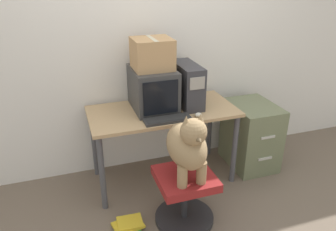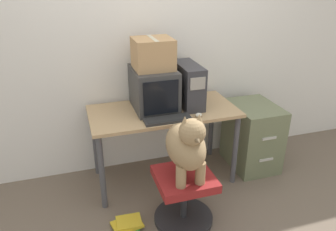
{
  "view_description": "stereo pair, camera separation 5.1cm",
  "coord_description": "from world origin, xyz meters",
  "px_view_note": "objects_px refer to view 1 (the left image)",
  "views": [
    {
      "loc": [
        -0.82,
        -2.29,
        1.93
      ],
      "look_at": [
        -0.04,
        0.04,
        0.81
      ],
      "focal_mm": 35.0,
      "sensor_mm": 36.0,
      "label": 1
    },
    {
      "loc": [
        -0.78,
        -2.3,
        1.93
      ],
      "look_at": [
        -0.04,
        0.04,
        0.81
      ],
      "focal_mm": 35.0,
      "sensor_mm": 36.0,
      "label": 2
    }
  ],
  "objects_px": {
    "pc_tower": "(187,85)",
    "dog": "(188,145)",
    "crt_monitor": "(153,89)",
    "book_stack_floor": "(129,225)",
    "keyboard": "(167,119)",
    "office_chair": "(185,195)",
    "cardboard_box": "(152,54)",
    "filing_cabinet": "(251,135)"
  },
  "relations": [
    {
      "from": "pc_tower",
      "to": "dog",
      "type": "xyz_separation_m",
      "value": [
        -0.27,
        -0.72,
        -0.2
      ]
    },
    {
      "from": "crt_monitor",
      "to": "book_stack_floor",
      "type": "xyz_separation_m",
      "value": [
        -0.41,
        -0.65,
        -0.89
      ]
    },
    {
      "from": "pc_tower",
      "to": "dog",
      "type": "distance_m",
      "value": 0.79
    },
    {
      "from": "crt_monitor",
      "to": "book_stack_floor",
      "type": "bearing_deg",
      "value": -122.24
    },
    {
      "from": "pc_tower",
      "to": "book_stack_floor",
      "type": "bearing_deg",
      "value": -139.21
    },
    {
      "from": "crt_monitor",
      "to": "keyboard",
      "type": "distance_m",
      "value": 0.35
    },
    {
      "from": "office_chair",
      "to": "book_stack_floor",
      "type": "height_order",
      "value": "office_chair"
    },
    {
      "from": "cardboard_box",
      "to": "crt_monitor",
      "type": "bearing_deg",
      "value": -90.0
    },
    {
      "from": "crt_monitor",
      "to": "filing_cabinet",
      "type": "bearing_deg",
      "value": -6.05
    },
    {
      "from": "crt_monitor",
      "to": "pc_tower",
      "type": "height_order",
      "value": "pc_tower"
    },
    {
      "from": "crt_monitor",
      "to": "filing_cabinet",
      "type": "xyz_separation_m",
      "value": [
        1.01,
        -0.11,
        -0.59
      ]
    },
    {
      "from": "filing_cabinet",
      "to": "cardboard_box",
      "type": "xyz_separation_m",
      "value": [
        -1.01,
        0.11,
        0.91
      ]
    },
    {
      "from": "crt_monitor",
      "to": "pc_tower",
      "type": "relative_size",
      "value": 1.05
    },
    {
      "from": "filing_cabinet",
      "to": "pc_tower",
      "type": "bearing_deg",
      "value": 172.39
    },
    {
      "from": "filing_cabinet",
      "to": "book_stack_floor",
      "type": "relative_size",
      "value": 2.58
    },
    {
      "from": "filing_cabinet",
      "to": "cardboard_box",
      "type": "height_order",
      "value": "cardboard_box"
    },
    {
      "from": "cardboard_box",
      "to": "book_stack_floor",
      "type": "relative_size",
      "value": 1.28
    },
    {
      "from": "pc_tower",
      "to": "dog",
      "type": "bearing_deg",
      "value": -110.95
    },
    {
      "from": "keyboard",
      "to": "filing_cabinet",
      "type": "bearing_deg",
      "value": 11.51
    },
    {
      "from": "crt_monitor",
      "to": "pc_tower",
      "type": "bearing_deg",
      "value": -2.73
    },
    {
      "from": "filing_cabinet",
      "to": "book_stack_floor",
      "type": "xyz_separation_m",
      "value": [
        -1.42,
        -0.54,
        -0.31
      ]
    },
    {
      "from": "keyboard",
      "to": "dog",
      "type": "relative_size",
      "value": 0.72
    },
    {
      "from": "cardboard_box",
      "to": "book_stack_floor",
      "type": "bearing_deg",
      "value": -122.08
    },
    {
      "from": "cardboard_box",
      "to": "keyboard",
      "type": "bearing_deg",
      "value": -83.42
    },
    {
      "from": "keyboard",
      "to": "office_chair",
      "type": "height_order",
      "value": "keyboard"
    },
    {
      "from": "dog",
      "to": "filing_cabinet",
      "type": "height_order",
      "value": "dog"
    },
    {
      "from": "dog",
      "to": "cardboard_box",
      "type": "xyz_separation_m",
      "value": [
        -0.05,
        0.74,
        0.51
      ]
    },
    {
      "from": "dog",
      "to": "book_stack_floor",
      "type": "bearing_deg",
      "value": 169.78
    },
    {
      "from": "crt_monitor",
      "to": "pc_tower",
      "type": "distance_m",
      "value": 0.33
    },
    {
      "from": "crt_monitor",
      "to": "office_chair",
      "type": "distance_m",
      "value": 0.98
    },
    {
      "from": "office_chair",
      "to": "dog",
      "type": "xyz_separation_m",
      "value": [
        0.0,
        -0.03,
        0.48
      ]
    },
    {
      "from": "pc_tower",
      "to": "book_stack_floor",
      "type": "height_order",
      "value": "pc_tower"
    },
    {
      "from": "pc_tower",
      "to": "keyboard",
      "type": "distance_m",
      "value": 0.45
    },
    {
      "from": "book_stack_floor",
      "to": "crt_monitor",
      "type": "bearing_deg",
      "value": 57.76
    },
    {
      "from": "crt_monitor",
      "to": "cardboard_box",
      "type": "bearing_deg",
      "value": 90.0
    },
    {
      "from": "dog",
      "to": "cardboard_box",
      "type": "distance_m",
      "value": 0.9
    },
    {
      "from": "keyboard",
      "to": "dog",
      "type": "bearing_deg",
      "value": -87.99
    },
    {
      "from": "crt_monitor",
      "to": "dog",
      "type": "bearing_deg",
      "value": -86.04
    },
    {
      "from": "pc_tower",
      "to": "office_chair",
      "type": "relative_size",
      "value": 0.94
    },
    {
      "from": "cardboard_box",
      "to": "office_chair",
      "type": "bearing_deg",
      "value": -85.89
    },
    {
      "from": "dog",
      "to": "pc_tower",
      "type": "bearing_deg",
      "value": 69.05
    },
    {
      "from": "keyboard",
      "to": "book_stack_floor",
      "type": "relative_size",
      "value": 1.55
    }
  ]
}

